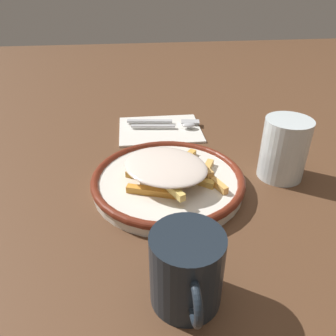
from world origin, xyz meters
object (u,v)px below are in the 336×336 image
plate (168,181)px  spoon (175,125)px  fries_heap (168,168)px  napkin (160,129)px  coffee_mug (187,270)px  fork (164,121)px  water_glass (284,149)px

plate → spoon: bearing=169.2°
fries_heap → plate: bearing=172.6°
plate → napkin: (-0.24, 0.01, -0.01)m
coffee_mug → napkin: bearing=177.9°
plate → fork: (-0.26, 0.02, -0.00)m
fries_heap → napkin: 0.25m
fries_heap → water_glass: (-0.02, 0.21, 0.01)m
plate → fries_heap: 0.03m
plate → fries_heap: size_ratio=1.39×
napkin → coffee_mug: (0.47, -0.02, 0.04)m
spoon → coffee_mug: bearing=-6.4°
plate → fork: bearing=175.2°
fork → spoon: size_ratio=1.16×
napkin → water_glass: (0.22, 0.20, 0.05)m
fries_heap → spoon: fries_heap is taller
napkin → fork: size_ratio=1.08×
coffee_mug → water_glass: bearing=138.0°
napkin → fork: bearing=155.3°
coffee_mug → plate: bearing=178.2°
plate → coffee_mug: size_ratio=2.39×
coffee_mug → fork: bearing=176.6°
napkin → plate: bearing=-2.4°
napkin → spoon: spoon is taller
fries_heap → napkin: (-0.24, 0.01, -0.04)m
spoon → plate: bearing=-10.8°
spoon → coffee_mug: 0.47m
spoon → napkin: bearing=-97.1°
spoon → water_glass: bearing=37.0°
coffee_mug → spoon: bearing=173.6°
napkin → water_glass: size_ratio=1.71×
fries_heap → fork: (-0.27, 0.02, -0.03)m
fork → fries_heap: bearing=-4.8°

